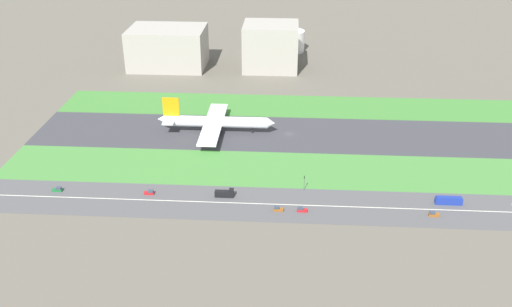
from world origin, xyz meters
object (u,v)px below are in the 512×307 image
airliner (214,122)px  traffic_light (304,182)px  car_0 (278,209)px  hangar_building (271,46)px  car_1 (58,189)px  car_3 (302,210)px  bus_0 (449,201)px  terminal_building (168,47)px  fuel_tank_centre (290,41)px  truck_0 (225,194)px  car_5 (434,214)px  fuel_tank_west (260,40)px  car_4 (150,192)px

airliner → traffic_light: size_ratio=9.03×
car_0 → hangar_building: (-10.78, 192.00, 15.45)m
car_1 → car_3: bearing=-5.2°
bus_0 → terminal_building: bearing=131.3°
bus_0 → car_1: bus_0 is taller
car_3 → fuel_tank_centre: (-7.04, 237.00, 7.33)m
car_1 → truck_0: size_ratio=0.52×
terminal_building → hangar_building: size_ratio=1.40×
truck_0 → hangar_building: size_ratio=0.21×
car_5 → airliner: bearing=-37.2°
terminal_building → fuel_tank_west: terminal_building is taller
bus_0 → car_4: bearing=180.0°
airliner → car_4: bearing=-106.6°
traffic_light → car_4: bearing=-173.4°
airliner → car_0: airliner is taller
car_1 → truck_0: truck_0 is taller
airliner → terminal_building: 124.16m
car_5 → traffic_light: bearing=-18.4°
car_5 → fuel_tank_west: (-86.56, 237.00, 7.86)m
car_5 → hangar_building: bearing=-68.4°
truck_0 → car_3: bearing=-16.4°
car_5 → hangar_building: hangar_building is taller
car_3 → fuel_tank_west: fuel_tank_west is taller
bus_0 → truck_0: 97.74m
hangar_building → fuel_tank_centre: hangar_building is taller
traffic_light → car_1: bearing=-175.9°
car_4 → car_0: same height
bus_0 → car_0: (-73.91, -10.00, -0.90)m
hangar_building → car_0: bearing=-86.8°
terminal_building → fuel_tank_centre: bearing=26.8°
airliner → car_4: 71.16m
traffic_light → car_0: bearing=-122.3°
car_4 → hangar_building: size_ratio=0.11×
car_4 → fuel_tank_centre: (60.87, 227.00, 7.33)m
car_5 → car_3: bearing=0.0°
car_0 → hangar_building: size_ratio=0.11×
car_3 → airliner: bearing=-58.6°
car_3 → car_0: (-10.11, 0.00, 0.00)m
car_1 → fuel_tank_centre: (103.00, 227.00, 7.33)m
bus_0 → car_5: bearing=-130.5°
terminal_building → car_1: bearing=-94.4°
car_1 → terminal_building: 183.02m
car_3 → car_5: same height
traffic_light → truck_0: bearing=-167.2°
car_1 → hangar_building: (89.15, 182.00, 15.45)m
traffic_light → hangar_building: (-22.14, 174.01, 12.08)m
bus_0 → fuel_tank_centre: size_ratio=0.51×
airliner → car_3: (47.62, -78.00, -5.31)m
car_4 → car_5: size_ratio=1.00×
terminal_building → car_3: bearing=-63.4°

